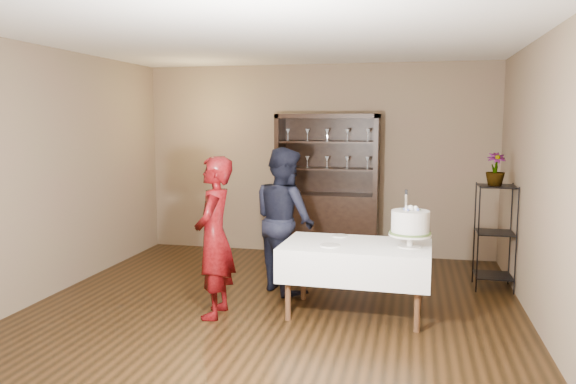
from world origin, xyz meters
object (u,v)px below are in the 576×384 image
object	(u,v)px
woman	(214,237)
cake	(410,224)
cake_table	(356,261)
china_hutch	(327,210)
potted_plant	(495,169)
plant_etagere	(495,232)
man	(284,219)

from	to	relation	value
woman	cake	xyz separation A→B (m)	(1.85, 0.31, 0.15)
cake_table	cake	distance (m)	0.64
china_hutch	potted_plant	distance (m)	2.42
woman	potted_plant	world-z (taller)	woman
plant_etagere	man	world-z (taller)	man
man	cake_table	bearing A→B (deg)	-169.69
woman	man	world-z (taller)	man
china_hutch	plant_etagere	distance (m)	2.33
man	potted_plant	bearing A→B (deg)	-119.44
plant_etagere	cake_table	distance (m)	1.90
plant_etagere	woman	size ratio (longest dim) A/B	0.76
cake_table	woman	xyz separation A→B (m)	(-1.34, -0.34, 0.24)
plant_etagere	cake_table	xyz separation A→B (m)	(-1.45, -1.22, -0.11)
plant_etagere	cake_table	bearing A→B (deg)	-139.95
plant_etagere	cake_table	world-z (taller)	plant_etagere
cake_table	cake	xyz separation A→B (m)	(0.51, -0.03, 0.39)
cake_table	man	xyz separation A→B (m)	(-0.87, 0.63, 0.27)
man	woman	bearing A→B (deg)	110.39
woman	cake	distance (m)	1.89
woman	man	size ratio (longest dim) A/B	0.97
woman	man	xyz separation A→B (m)	(0.47, 0.97, 0.02)
plant_etagere	cake	world-z (taller)	cake
woman	cake	bearing A→B (deg)	95.57
cake_table	potted_plant	bearing A→B (deg)	40.41
china_hutch	cake_table	xyz separation A→B (m)	(0.63, -2.27, -0.12)
cake	potted_plant	world-z (taller)	potted_plant
china_hutch	cake	bearing A→B (deg)	-63.59
china_hutch	plant_etagere	xyz separation A→B (m)	(2.08, -1.05, -0.01)
china_hutch	woman	xyz separation A→B (m)	(-0.71, -2.61, 0.12)
cake_table	man	distance (m)	1.11
cake_table	woman	distance (m)	1.41
cake	potted_plant	size ratio (longest dim) A/B	1.50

